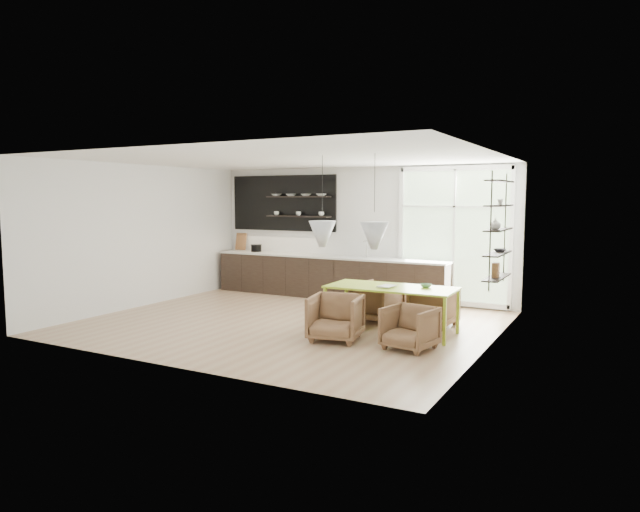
{
  "coord_description": "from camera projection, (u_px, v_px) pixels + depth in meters",
  "views": [
    {
      "loc": [
        5.25,
        -8.54,
        2.23
      ],
      "look_at": [
        0.31,
        0.6,
        1.16
      ],
      "focal_mm": 32.0,
      "sensor_mm": 36.0,
      "label": 1
    }
  ],
  "objects": [
    {
      "name": "room",
      "position": [
        345.0,
        239.0,
        10.72
      ],
      "size": [
        7.02,
        6.01,
        2.91
      ],
      "color": "tan",
      "rests_on": "ground"
    },
    {
      "name": "kitchen_run",
      "position": [
        325.0,
        270.0,
        12.8
      ],
      "size": [
        5.54,
        0.69,
        2.75
      ],
      "color": "black",
      "rests_on": "ground"
    },
    {
      "name": "table_book",
      "position": [
        381.0,
        286.0,
        9.39
      ],
      "size": [
        0.27,
        0.34,
        0.03
      ],
      "primitive_type": "imported",
      "rotation": [
        0.0,
        0.0,
        -0.14
      ],
      "color": "white",
      "rests_on": "dining_table"
    },
    {
      "name": "dining_table",
      "position": [
        391.0,
        290.0,
        9.39
      ],
      "size": [
        2.13,
        1.0,
        0.77
      ],
      "rotation": [
        0.0,
        0.0,
        0.02
      ],
      "color": "#99B825",
      "rests_on": "ground"
    },
    {
      "name": "wire_stool",
      "position": [
        343.0,
        306.0,
        10.15
      ],
      "size": [
        0.37,
        0.37,
        0.47
      ],
      "rotation": [
        0.0,
        0.0,
        0.37
      ],
      "color": "black",
      "rests_on": "ground"
    },
    {
      "name": "armchair_front_right",
      "position": [
        410.0,
        328.0,
        8.39
      ],
      "size": [
        0.8,
        0.82,
        0.64
      ],
      "primitive_type": "imported",
      "rotation": [
        0.0,
        0.0,
        -0.18
      ],
      "color": "brown",
      "rests_on": "ground"
    },
    {
      "name": "armchair_front_left",
      "position": [
        336.0,
        318.0,
        8.91
      ],
      "size": [
        0.91,
        0.93,
        0.72
      ],
      "primitive_type": "imported",
      "rotation": [
        0.0,
        0.0,
        0.2
      ],
      "color": "brown",
      "rests_on": "ground"
    },
    {
      "name": "armchair_back_left",
      "position": [
        378.0,
        302.0,
        10.31
      ],
      "size": [
        0.89,
        0.91,
        0.72
      ],
      "primitive_type": "imported",
      "rotation": [
        0.0,
        0.0,
        2.96
      ],
      "color": "brown",
      "rests_on": "ground"
    },
    {
      "name": "right_shelving",
      "position": [
        498.0,
        233.0,
        9.45
      ],
      "size": [
        0.26,
        1.22,
        1.9
      ],
      "color": "black",
      "rests_on": "ground"
    },
    {
      "name": "armchair_back_right",
      "position": [
        434.0,
        307.0,
        9.93
      ],
      "size": [
        0.78,
        0.8,
        0.68
      ],
      "primitive_type": "imported",
      "rotation": [
        0.0,
        0.0,
        3.06
      ],
      "color": "brown",
      "rests_on": "ground"
    },
    {
      "name": "table_bowl",
      "position": [
        426.0,
        286.0,
        9.31
      ],
      "size": [
        0.23,
        0.23,
        0.06
      ],
      "primitive_type": "imported",
      "rotation": [
        0.0,
        0.0,
        0.32
      ],
      "color": "#5A8E65",
      "rests_on": "dining_table"
    }
  ]
}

